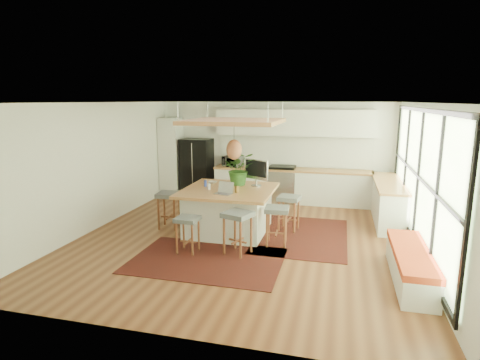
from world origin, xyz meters
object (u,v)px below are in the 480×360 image
(stool_right_front, at_px, (277,227))
(laptop, at_px, (223,188))
(stool_near_left, at_px, (188,234))
(island_plant, at_px, (239,172))
(fridge, at_px, (197,165))
(stool_near_right, at_px, (238,235))
(monitor, at_px, (256,174))
(stool_right_back, at_px, (289,214))
(stool_left_side, at_px, (169,212))
(microwave, at_px, (233,160))
(island, at_px, (229,210))

(stool_right_front, xyz_separation_m, laptop, (-1.08, 0.04, 0.70))
(stool_near_left, relative_size, island_plant, 0.93)
(fridge, bearing_deg, stool_near_right, -57.72)
(stool_near_right, height_order, island_plant, island_plant)
(fridge, distance_m, monitor, 3.34)
(monitor, bearing_deg, laptop, -88.27)
(stool_right_front, bearing_deg, stool_near_right, -134.06)
(stool_near_right, relative_size, stool_right_front, 1.05)
(stool_right_back, bearing_deg, stool_left_side, -169.46)
(monitor, bearing_deg, island_plant, -153.14)
(stool_left_side, distance_m, island_plant, 1.76)
(stool_near_left, height_order, microwave, microwave)
(fridge, height_order, microwave, fridge)
(island, relative_size, stool_left_side, 2.35)
(stool_right_front, distance_m, stool_right_back, 0.95)
(stool_right_back, bearing_deg, microwave, 128.63)
(stool_right_front, distance_m, stool_left_side, 2.48)
(monitor, bearing_deg, stool_near_right, -60.91)
(fridge, xyz_separation_m, stool_left_side, (0.43, -2.91, -0.57))
(island, height_order, stool_near_left, island)
(stool_near_right, relative_size, microwave, 1.49)
(fridge, xyz_separation_m, stool_near_right, (2.27, -4.01, -0.57))
(laptop, bearing_deg, stool_near_right, -41.50)
(monitor, height_order, microwave, monitor)
(stool_near_right, relative_size, monitor, 1.24)
(stool_near_left, height_order, monitor, monitor)
(stool_right_back, relative_size, island_plant, 1.04)
(island, xyz_separation_m, stool_right_front, (1.10, -0.52, -0.11))
(island, relative_size, island_plant, 2.57)
(monitor, height_order, island_plant, island_plant)
(fridge, bearing_deg, laptop, -58.95)
(stool_near_left, distance_m, microwave, 4.18)
(laptop, bearing_deg, island, 106.62)
(fridge, distance_m, laptop, 3.80)
(stool_right_front, relative_size, monitor, 1.19)
(island_plant, bearing_deg, stool_near_left, -106.50)
(stool_near_right, bearing_deg, island_plant, 103.44)
(fridge, xyz_separation_m, island, (1.77, -2.86, -0.46))
(stool_near_left, bearing_deg, stool_near_right, 10.35)
(stool_near_right, distance_m, stool_right_back, 1.72)
(island, xyz_separation_m, stool_right_back, (1.21, 0.42, -0.11))
(stool_right_front, xyz_separation_m, microwave, (-1.78, 3.31, 0.75))
(stool_right_back, relative_size, stool_left_side, 0.96)
(fridge, height_order, laptop, fridge)
(microwave, bearing_deg, stool_right_front, -45.22)
(island, distance_m, microwave, 2.94)
(stool_near_right, bearing_deg, island, 113.45)
(stool_near_left, xyz_separation_m, stool_left_side, (-0.93, 1.26, 0.00))
(fridge, bearing_deg, island_plant, -49.26)
(stool_near_right, height_order, stool_right_back, stool_near_right)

